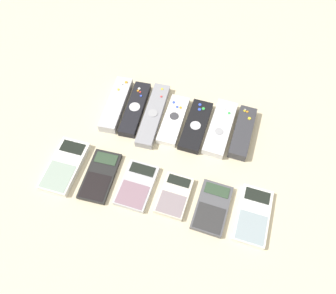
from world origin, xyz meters
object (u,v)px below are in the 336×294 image
object	(u,v)px
calculator_4	(212,207)
calculator_5	(253,215)
remote_4	(196,126)
calculator_1	(100,176)
calculator_2	(137,185)
calculator_0	(65,166)
remote_1	(135,109)
remote_6	(243,132)
remote_0	(116,104)
remote_5	(220,128)
remote_3	(173,120)
calculator_3	(174,196)
remote_2	(153,115)

from	to	relation	value
calculator_4	calculator_5	xyz separation A→B (m)	(0.10, 0.01, 0.00)
remote_4	calculator_1	distance (m)	0.30
calculator_2	calculator_4	world-z (taller)	same
remote_4	calculator_0	distance (m)	0.37
remote_1	remote_6	xyz separation A→B (m)	(0.31, -0.00, 0.00)
calculator_0	calculator_1	size ratio (longest dim) A/B	1.08
remote_0	remote_4	xyz separation A→B (m)	(0.24, -0.01, -0.00)
remote_5	calculator_1	bearing A→B (deg)	-136.64
remote_3	calculator_0	xyz separation A→B (m)	(-0.24, -0.22, -0.00)
remote_4	calculator_3	size ratio (longest dim) A/B	1.50
remote_5	calculator_5	size ratio (longest dim) A/B	1.27
calculator_3	remote_4	bearing A→B (deg)	91.63
remote_2	remote_6	size ratio (longest dim) A/B	1.30
remote_5	remote_6	size ratio (longest dim) A/B	1.11
remote_1	calculator_4	bearing A→B (deg)	-43.49
remote_2	remote_5	world-z (taller)	same
calculator_0	calculator_3	distance (m)	0.30
remote_2	remote_6	bearing A→B (deg)	-0.49
remote_2	calculator_0	size ratio (longest dim) A/B	1.40
remote_4	remote_1	bearing A→B (deg)	178.93
remote_0	remote_6	bearing A→B (deg)	-3.61
remote_6	calculator_5	size ratio (longest dim) A/B	1.14
remote_4	remote_6	bearing A→B (deg)	6.61
remote_0	calculator_0	bearing A→B (deg)	-108.42
remote_2	calculator_5	bearing A→B (deg)	-36.92
remote_2	calculator_1	xyz separation A→B (m)	(-0.08, -0.22, -0.01)
remote_0	calculator_4	xyz separation A→B (m)	(0.33, -0.24, -0.01)
calculator_5	calculator_4	bearing A→B (deg)	-173.86
remote_3	remote_4	world-z (taller)	same
remote_5	calculator_2	world-z (taller)	remote_5
remote_6	calculator_4	bearing A→B (deg)	-96.42
remote_3	calculator_4	size ratio (longest dim) A/B	1.23
calculator_1	calculator_5	distance (m)	0.39
remote_3	calculator_3	xyz separation A→B (m)	(0.06, -0.22, -0.00)
remote_4	remote_5	world-z (taller)	remote_5
remote_0	remote_4	distance (m)	0.24
remote_2	remote_4	world-z (taller)	remote_2
calculator_2	remote_0	bearing A→B (deg)	123.15
remote_0	calculator_1	bearing A→B (deg)	-83.92
remote_1	remote_3	xyz separation A→B (m)	(0.12, -0.01, -0.00)
remote_0	calculator_2	size ratio (longest dim) A/B	1.48
remote_0	remote_3	bearing A→B (deg)	-6.32
calculator_0	calculator_4	size ratio (longest dim) A/B	1.16
remote_3	calculator_1	distance (m)	0.26
calculator_4	calculator_1	bearing A→B (deg)	-178.54
calculator_2	remote_2	bearing A→B (deg)	98.02
remote_6	calculator_2	world-z (taller)	remote_6
remote_1	calculator_4	distance (m)	0.36
remote_4	calculator_0	size ratio (longest dim) A/B	1.10
remote_0	calculator_2	world-z (taller)	remote_0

